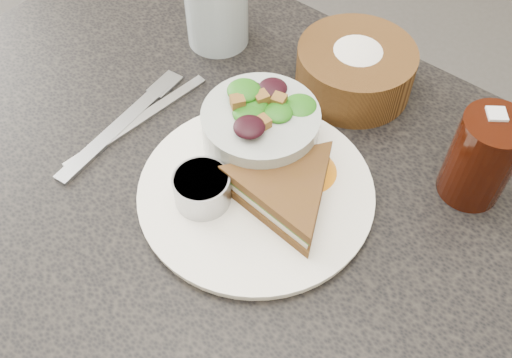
{
  "coord_description": "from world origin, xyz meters",
  "views": [
    {
      "loc": [
        0.26,
        -0.28,
        1.28
      ],
      "look_at": [
        0.01,
        0.02,
        0.78
      ],
      "focal_mm": 40.0,
      "sensor_mm": 36.0,
      "label": 1
    }
  ],
  "objects": [
    {
      "name": "sandwich",
      "position": [
        0.05,
        0.03,
        0.78
      ],
      "size": [
        0.17,
        0.17,
        0.04
      ],
      "primitive_type": null,
      "rotation": [
        0.0,
        0.0,
        -0.08
      ],
      "color": "#492C17",
      "rests_on": "dinner_plate"
    },
    {
      "name": "fork",
      "position": [
        -0.19,
        -0.02,
        0.75
      ],
      "size": [
        0.04,
        0.2,
        0.01
      ],
      "primitive_type": "cube",
      "rotation": [
        0.0,
        0.0,
        0.1
      ],
      "color": "#ABAFB6",
      "rests_on": "dining_table"
    },
    {
      "name": "water_glass",
      "position": [
        -0.2,
        0.2,
        0.82
      ],
      "size": [
        0.11,
        0.11,
        0.13
      ],
      "primitive_type": "cylinder",
      "rotation": [
        0.0,
        0.0,
        -0.41
      ],
      "color": "#9FAFB8",
      "rests_on": "dining_table"
    },
    {
      "name": "dressing_ramekin",
      "position": [
        -0.02,
        -0.03,
        0.78
      ],
      "size": [
        0.08,
        0.08,
        0.04
      ],
      "primitive_type": "cylinder",
      "rotation": [
        0.0,
        0.0,
        0.36
      ],
      "color": "#96989B",
      "rests_on": "dinner_plate"
    },
    {
      "name": "dining_table",
      "position": [
        0.0,
        0.0,
        0.38
      ],
      "size": [
        1.0,
        0.7,
        0.75
      ],
      "primitive_type": "cube",
      "color": "black",
      "rests_on": "floor"
    },
    {
      "name": "cola_glass",
      "position": [
        0.2,
        0.18,
        0.81
      ],
      "size": [
        0.07,
        0.07,
        0.12
      ],
      "primitive_type": null,
      "rotation": [
        0.0,
        0.0,
        0.04
      ],
      "color": "black",
      "rests_on": "dining_table"
    },
    {
      "name": "dinner_plate",
      "position": [
        0.01,
        0.02,
        0.76
      ],
      "size": [
        0.27,
        0.27,
        0.01
      ],
      "primitive_type": "cylinder",
      "color": "white",
      "rests_on": "dining_table"
    },
    {
      "name": "orange_wedge",
      "position": [
        0.05,
        0.08,
        0.78
      ],
      "size": [
        0.08,
        0.08,
        0.03
      ],
      "primitive_type": "cone",
      "rotation": [
        0.0,
        0.0,
        0.1
      ],
      "color": "orange",
      "rests_on": "dinner_plate"
    },
    {
      "name": "salad_bowl",
      "position": [
        -0.02,
        0.07,
        0.8
      ],
      "size": [
        0.17,
        0.17,
        0.08
      ],
      "primitive_type": null,
      "rotation": [
        0.0,
        0.0,
        -0.3
      ],
      "color": "#A4ADA8",
      "rests_on": "dinner_plate"
    },
    {
      "name": "bread_basket",
      "position": [
        0.0,
        0.24,
        0.79
      ],
      "size": [
        0.16,
        0.16,
        0.09
      ],
      "primitive_type": null,
      "rotation": [
        0.0,
        0.0,
        0.07
      ],
      "color": "brown",
      "rests_on": "dining_table"
    },
    {
      "name": "knife",
      "position": [
        -0.17,
        0.01,
        0.75
      ],
      "size": [
        0.03,
        0.22,
        0.0
      ],
      "primitive_type": "cube",
      "rotation": [
        0.0,
        0.0,
        -0.09
      ],
      "color": "#B9B9B9",
      "rests_on": "dining_table"
    }
  ]
}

